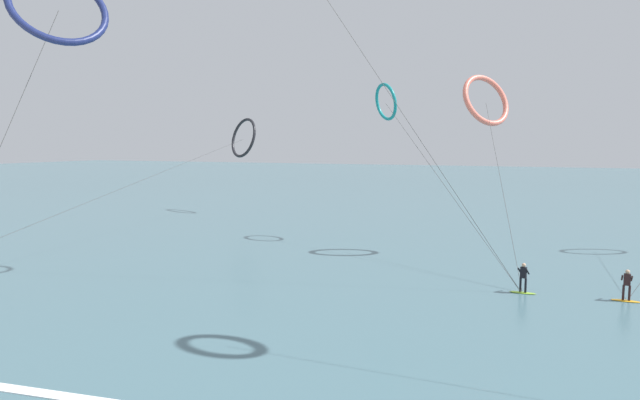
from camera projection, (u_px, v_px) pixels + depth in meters
sea_water at (491, 187)px, 103.34m from camera, size 400.00×200.00×0.08m
surfer_lime at (523, 280)px, 29.75m from camera, size 1.40×0.63×1.70m
surfer_amber at (627, 288)px, 28.21m from camera, size 1.40×0.59×1.70m
kite_teal at (386, 102)px, 44.53m from camera, size 13.01×14.00×13.37m
kite_navy at (58, 7)px, 26.22m from camera, size 5.68×8.16×17.07m
kite_coral at (486, 100)px, 38.50m from camera, size 5.30×11.57×13.38m
kite_charcoal at (243, 138)px, 63.88m from camera, size 5.02×46.66×11.43m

